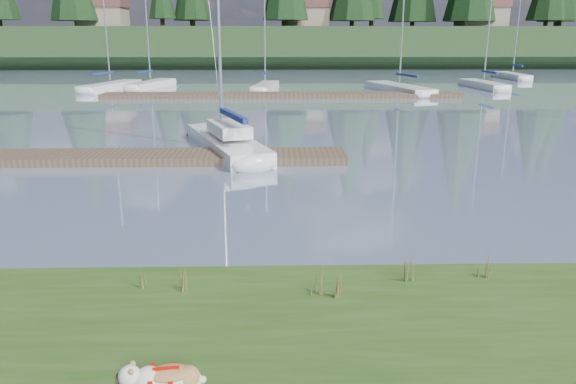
{
  "coord_description": "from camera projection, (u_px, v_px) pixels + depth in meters",
  "views": [
    {
      "loc": [
        1.41,
        -11.19,
        4.54
      ],
      "look_at": [
        1.67,
        -0.5,
        1.49
      ],
      "focal_mm": 35.0,
      "sensor_mm": 36.0,
      "label": 1
    }
  ],
  "objects": [
    {
      "name": "weed_3",
      "position": [
        146.0,
        276.0,
        9.55
      ],
      "size": [
        0.17,
        0.14,
        0.45
      ],
      "color": "#475B23",
      "rests_on": "bank"
    },
    {
      "name": "weed_5",
      "position": [
        483.0,
        266.0,
        9.92
      ],
      "size": [
        0.17,
        0.14,
        0.51
      ],
      "color": "#475B23",
      "rests_on": "bank"
    },
    {
      "name": "dock_far",
      "position": [
        282.0,
        95.0,
        40.82
      ],
      "size": [
        26.0,
        2.2,
        0.3
      ],
      "primitive_type": "cube",
      "color": "#4C3D2C",
      "rests_on": "ground"
    },
    {
      "name": "sailboat_bg_0",
      "position": [
        115.0,
        85.0,
        46.76
      ],
      "size": [
        3.82,
        8.47,
        12.04
      ],
      "rotation": [
        0.0,
        0.0,
        1.3
      ],
      "color": "silver",
      "rests_on": "ground"
    },
    {
      "name": "ridge",
      "position": [
        264.0,
        47.0,
        81.47
      ],
      "size": [
        200.0,
        20.0,
        5.0
      ],
      "primitive_type": "cube",
      "color": "#1D3218",
      "rests_on": "ground"
    },
    {
      "name": "dock_near",
      "position": [
        127.0,
        157.0,
        20.48
      ],
      "size": [
        16.0,
        2.0,
        0.3
      ],
      "primitive_type": "cube",
      "color": "#4C3D2C",
      "rests_on": "ground"
    },
    {
      "name": "sailboat_main",
      "position": [
        223.0,
        138.0,
        22.76
      ],
      "size": [
        4.27,
        8.3,
        11.9
      ],
      "rotation": [
        0.0,
        0.0,
        1.91
      ],
      "color": "silver",
      "rests_on": "ground"
    },
    {
      "name": "bulldog",
      "position": [
        166.0,
        380.0,
        6.41
      ],
      "size": [
        0.98,
        0.48,
        0.58
      ],
      "rotation": [
        0.0,
        0.0,
        3.26
      ],
      "color": "silver",
      "rests_on": "bank"
    },
    {
      "name": "weed_0",
      "position": [
        182.0,
        277.0,
        9.42
      ],
      "size": [
        0.17,
        0.14,
        0.55
      ],
      "color": "#475B23",
      "rests_on": "bank"
    },
    {
      "name": "sailboat_bg_2",
      "position": [
        266.0,
        86.0,
        45.92
      ],
      "size": [
        2.35,
        7.07,
        10.54
      ],
      "rotation": [
        0.0,
        0.0,
        1.43
      ],
      "color": "silver",
      "rests_on": "ground"
    },
    {
      "name": "sailboat_bg_1",
      "position": [
        154.0,
        83.0,
        48.19
      ],
      "size": [
        3.47,
        7.61,
        11.23
      ],
      "rotation": [
        0.0,
        0.0,
        1.29
      ],
      "color": "silver",
      "rests_on": "ground"
    },
    {
      "name": "sailboat_bg_5",
      "position": [
        510.0,
        75.0,
        57.29
      ],
      "size": [
        1.44,
        7.13,
        10.28
      ],
      "rotation": [
        0.0,
        0.0,
        1.57
      ],
      "color": "silver",
      "rests_on": "ground"
    },
    {
      "name": "mud_lip",
      "position": [
        200.0,
        282.0,
        10.41
      ],
      "size": [
        60.0,
        0.5,
        0.14
      ],
      "primitive_type": "cube",
      "color": "#33281C",
      "rests_on": "ground"
    },
    {
      "name": "sailboat_bg_3",
      "position": [
        394.0,
        87.0,
        44.94
      ],
      "size": [
        4.41,
        9.73,
        13.89
      ],
      "rotation": [
        0.0,
        0.0,
        1.85
      ],
      "color": "silver",
      "rests_on": "ground"
    },
    {
      "name": "sailboat_bg_4",
      "position": [
        480.0,
        84.0,
        47.82
      ],
      "size": [
        2.22,
        7.66,
        11.17
      ],
      "rotation": [
        0.0,
        0.0,
        1.67
      ],
      "color": "silver",
      "rests_on": "ground"
    },
    {
      "name": "house_2",
      "position": [
        482.0,
        11.0,
        77.01
      ],
      "size": [
        6.3,
        5.3,
        4.65
      ],
      "color": "gray",
      "rests_on": "ridge"
    },
    {
      "name": "weed_1",
      "position": [
        317.0,
        280.0,
        9.32
      ],
      "size": [
        0.17,
        0.14,
        0.53
      ],
      "color": "#475B23",
      "rests_on": "bank"
    },
    {
      "name": "weed_4",
      "position": [
        336.0,
        285.0,
        9.16
      ],
      "size": [
        0.17,
        0.14,
        0.51
      ],
      "color": "#475B23",
      "rests_on": "bank"
    },
    {
      "name": "weed_2",
      "position": [
        408.0,
        266.0,
        9.77
      ],
      "size": [
        0.17,
        0.14,
        0.66
      ],
      "color": "#475B23",
      "rests_on": "bank"
    },
    {
      "name": "house_0",
      "position": [
        103.0,
        11.0,
        76.74
      ],
      "size": [
        6.3,
        5.3,
        4.65
      ],
      "color": "gray",
      "rests_on": "ridge"
    },
    {
      "name": "ground",
      "position": [
        255.0,
        97.0,
        40.81
      ],
      "size": [
        200.0,
        200.0,
        0.0
      ],
      "primitive_type": "plane",
      "color": "#7F91AC",
      "rests_on": "ground"
    },
    {
      "name": "house_1",
      "position": [
        306.0,
        12.0,
        78.37
      ],
      "size": [
        6.3,
        5.3,
        4.65
      ],
      "color": "gray",
      "rests_on": "ridge"
    }
  ]
}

